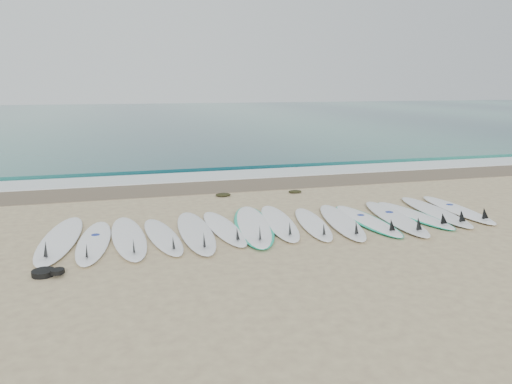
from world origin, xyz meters
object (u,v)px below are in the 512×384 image
object	(u,v)px
surfboard_0	(59,239)
leash_coil	(46,273)
surfboard_14	(458,209)
surfboard_7	(280,222)

from	to	relation	value
surfboard_0	leash_coil	world-z (taller)	surfboard_0
surfboard_0	surfboard_14	size ratio (longest dim) A/B	1.14
surfboard_14	leash_coil	xyz separation A→B (m)	(-7.99, -1.48, -0.01)
surfboard_0	surfboard_7	size ratio (longest dim) A/B	1.09
leash_coil	surfboard_0	bearing A→B (deg)	88.93
surfboard_14	leash_coil	size ratio (longest dim) A/B	5.57
surfboard_0	leash_coil	xyz separation A→B (m)	(-0.03, -1.54, -0.01)
surfboard_0	surfboard_7	distance (m)	3.98
surfboard_14	leash_coil	distance (m)	8.12
surfboard_7	surfboard_14	size ratio (longest dim) A/B	1.05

